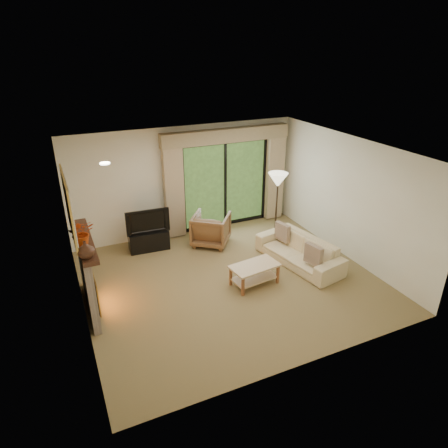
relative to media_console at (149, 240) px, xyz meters
name	(u,v)px	position (x,y,z in m)	size (l,w,h in m)	color
floor	(230,280)	(1.12, -1.95, -0.22)	(5.50, 5.50, 0.00)	olive
ceiling	(231,151)	(1.12, -1.95, 2.38)	(5.50, 5.50, 0.00)	silver
wall_back	(186,181)	(1.12, 0.55, 1.08)	(5.00, 5.00, 0.00)	white
wall_front	(311,290)	(1.12, -4.45, 1.08)	(5.00, 5.00, 0.00)	white
wall_left	(75,249)	(-1.63, -1.95, 1.08)	(5.00, 5.00, 0.00)	white
wall_right	(349,198)	(3.87, -1.95, 1.08)	(5.00, 5.00, 0.00)	white
fireplace	(86,275)	(-1.51, -1.75, 0.46)	(0.24, 1.70, 1.37)	gray
mirror	(69,207)	(-1.59, -1.75, 1.73)	(0.07, 1.45, 1.02)	gold
sliding_door	(225,184)	(2.12, 0.50, 0.88)	(2.26, 0.10, 2.16)	black
curtain_left	(174,189)	(0.77, 0.39, 0.98)	(0.45, 0.18, 2.35)	tan
curtain_right	(275,175)	(3.47, 0.39, 0.98)	(0.45, 0.18, 2.35)	tan
cornice	(227,135)	(2.12, 0.41, 2.10)	(3.20, 0.24, 0.32)	tan
media_console	(149,240)	(0.00, 0.00, 0.00)	(0.89, 0.40, 0.44)	black
tv	(147,220)	(0.00, 0.00, 0.50)	(0.96, 0.12, 0.55)	black
armchair	(211,229)	(1.39, -0.34, 0.15)	(0.79, 0.82, 0.74)	brown
sofa	(299,251)	(2.73, -1.94, 0.07)	(1.98, 0.77, 0.58)	beige
pillow_near	(313,255)	(2.66, -2.51, 0.28)	(0.11, 0.41, 0.41)	brown
pillow_far	(282,232)	(2.66, -1.37, 0.28)	(0.10, 0.40, 0.40)	brown
coffee_table	(254,275)	(1.49, -2.26, -0.01)	(0.93, 0.51, 0.42)	#D9B789
floor_lamp	(276,208)	(2.83, -0.80, 0.61)	(0.45, 0.45, 1.66)	beige
vase	(86,249)	(-1.49, -2.44, 1.28)	(0.26, 0.26, 0.27)	#3E2215
branches	(81,233)	(-1.49, -2.00, 1.37)	(0.39, 0.34, 0.44)	#CC4410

